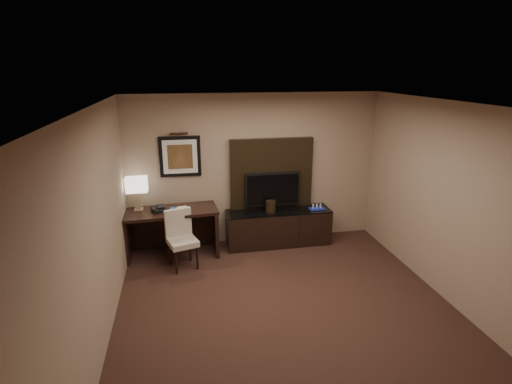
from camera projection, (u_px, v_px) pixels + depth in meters
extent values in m
cube|color=#321B16|center=(290.00, 316.00, 5.24)|extent=(4.50, 5.00, 0.01)
cube|color=silver|center=(296.00, 106.00, 4.43)|extent=(4.50, 5.00, 0.01)
cube|color=gray|center=(254.00, 170.00, 7.17)|extent=(4.50, 0.01, 2.70)
cube|color=gray|center=(402.00, 363.00, 2.49)|extent=(4.50, 0.01, 2.70)
cube|color=gray|center=(97.00, 233.00, 4.43)|extent=(0.01, 5.00, 2.70)
cube|color=gray|center=(458.00, 208.00, 5.24)|extent=(0.01, 5.00, 2.70)
cube|color=black|center=(173.00, 233.00, 6.81)|extent=(1.58, 0.78, 0.82)
cube|color=black|center=(278.00, 227.00, 7.27)|extent=(1.88, 0.53, 0.65)
cube|color=black|center=(271.00, 174.00, 7.20)|extent=(1.50, 0.12, 1.30)
cube|color=black|center=(272.00, 189.00, 7.18)|extent=(1.00, 0.08, 0.60)
cube|color=black|center=(180.00, 156.00, 6.83)|extent=(0.70, 0.04, 0.70)
cylinder|color=#3D2613|center=(179.00, 134.00, 6.67)|extent=(0.04, 0.04, 0.30)
cube|color=#1A53AB|center=(176.00, 211.00, 6.63)|extent=(0.27, 0.34, 0.02)
imported|color=tan|center=(178.00, 204.00, 6.65)|extent=(0.17, 0.05, 0.22)
cylinder|color=black|center=(271.00, 206.00, 7.08)|extent=(0.21, 0.21, 0.20)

